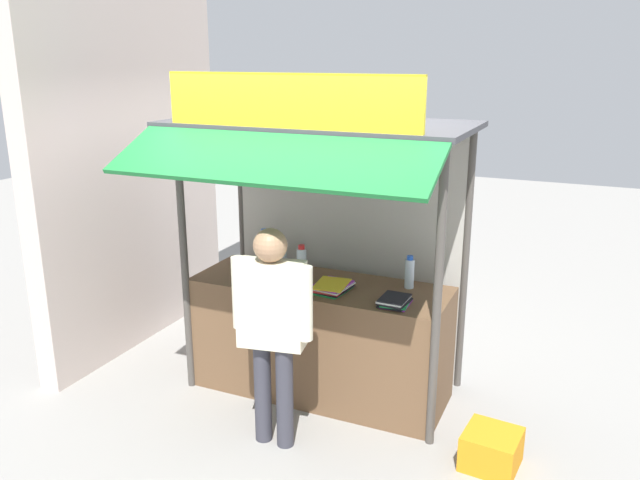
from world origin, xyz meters
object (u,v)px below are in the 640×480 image
object	(u,v)px
water_bottle_front_right	(302,263)
magazine_stack_back_left	(395,301)
water_bottle_far_left	(409,273)
banana_bunch_rightmost	(391,180)
plastic_crate	(491,449)
water_bottle_front_left	(265,249)
water_bottle_far_right	(283,253)
banana_bunch_leftmost	(293,176)
vendor_person	(272,318)
magazine_stack_left	(332,287)

from	to	relation	value
water_bottle_front_right	magazine_stack_back_left	size ratio (longest dim) A/B	1.06
magazine_stack_back_left	water_bottle_far_left	bearing A→B (deg)	90.73
water_bottle_far_left	banana_bunch_rightmost	size ratio (longest dim) A/B	1.10
water_bottle_front_right	plastic_crate	xyz separation A→B (m)	(1.61, -0.49, -0.93)
water_bottle_front_left	water_bottle_far_right	distance (m)	0.15
banana_bunch_leftmost	vendor_person	bearing A→B (deg)	-90.58
plastic_crate	magazine_stack_back_left	bearing A→B (deg)	161.29
water_bottle_front_right	banana_bunch_leftmost	bearing A→B (deg)	-69.93
magazine_stack_left	banana_bunch_rightmost	xyz separation A→B (m)	(0.55, -0.35, 0.92)
water_bottle_front_left	water_bottle_far_right	world-z (taller)	water_bottle_front_left
water_bottle_front_left	magazine_stack_left	world-z (taller)	water_bottle_front_left
magazine_stack_left	banana_bunch_rightmost	size ratio (longest dim) A/B	1.45
water_bottle_far_right	plastic_crate	distance (m)	2.23
magazine_stack_back_left	banana_bunch_leftmost	xyz separation A→B (m)	(-0.66, -0.27, 0.89)
water_bottle_far_right	plastic_crate	xyz separation A→B (m)	(1.90, -0.72, -0.90)
banana_bunch_rightmost	magazine_stack_left	bearing A→B (deg)	147.59
magazine_stack_left	vendor_person	xyz separation A→B (m)	(-0.14, -0.68, -0.01)
water_bottle_front_right	plastic_crate	size ratio (longest dim) A/B	0.79
magazine_stack_back_left	plastic_crate	distance (m)	1.16
water_bottle_front_right	banana_bunch_rightmost	xyz separation A→B (m)	(0.87, -0.50, 0.82)
water_bottle_far_right	plastic_crate	bearing A→B (deg)	-20.87
water_bottle_front_right	magazine_stack_back_left	xyz separation A→B (m)	(0.84, -0.23, -0.10)
vendor_person	water_bottle_front_left	bearing A→B (deg)	-69.27
water_bottle_front_left	water_bottle_far_left	world-z (taller)	water_bottle_front_left
banana_bunch_leftmost	water_bottle_far_left	bearing A→B (deg)	44.65
magazine_stack_back_left	vendor_person	bearing A→B (deg)	-137.55
magazine_stack_back_left	banana_bunch_rightmost	world-z (taller)	banana_bunch_rightmost
water_bottle_front_left	plastic_crate	xyz separation A→B (m)	(2.03, -0.65, -0.95)
water_bottle_far_left	water_bottle_front_right	world-z (taller)	water_bottle_front_right
water_bottle_far_left	magazine_stack_left	xyz separation A→B (m)	(-0.51, -0.29, -0.09)
banana_bunch_rightmost	vendor_person	xyz separation A→B (m)	(-0.69, -0.33, -0.93)
water_bottle_far_left	banana_bunch_leftmost	xyz separation A→B (m)	(-0.65, -0.64, 0.80)
water_bottle_far_right	water_bottle_far_left	xyz separation A→B (m)	(1.12, -0.09, 0.01)
water_bottle_front_left	banana_bunch_rightmost	bearing A→B (deg)	-27.19
magazine_stack_back_left	water_bottle_front_left	bearing A→B (deg)	162.68
water_bottle_front_left	water_bottle_front_right	xyz separation A→B (m)	(0.42, -0.16, -0.02)
magazine_stack_back_left	banana_bunch_leftmost	world-z (taller)	banana_bunch_leftmost
water_bottle_far_right	magazine_stack_back_left	distance (m)	1.22
banana_bunch_rightmost	water_bottle_front_left	bearing A→B (deg)	152.81
water_bottle_front_left	water_bottle_far_right	size ratio (longest dim) A/B	1.40
magazine_stack_left	magazine_stack_back_left	distance (m)	0.52
magazine_stack_left	vendor_person	world-z (taller)	vendor_person
water_bottle_front_left	banana_bunch_leftmost	size ratio (longest dim) A/B	1.15
water_bottle_front_right	banana_bunch_rightmost	size ratio (longest dim) A/B	1.20
water_bottle_far_right	vendor_person	bearing A→B (deg)	-66.43
water_bottle_far_left	water_bottle_front_right	size ratio (longest dim) A/B	0.92
plastic_crate	magazine_stack_left	bearing A→B (deg)	165.18
banana_bunch_leftmost	water_bottle_front_right	bearing A→B (deg)	110.07
water_bottle_far_right	banana_bunch_rightmost	distance (m)	1.61
vendor_person	plastic_crate	distance (m)	1.69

